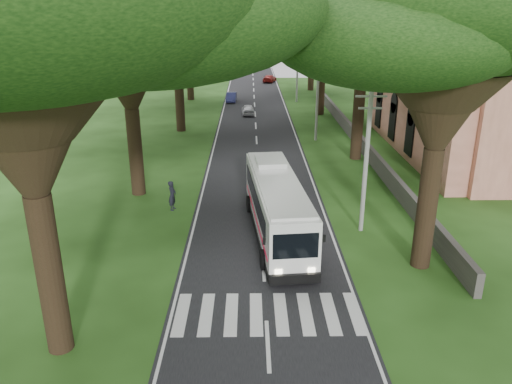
# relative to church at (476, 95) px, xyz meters

# --- Properties ---
(ground) EXTENTS (140.00, 140.00, 0.00)m
(ground) POSITION_rel_church_xyz_m (-17.86, -21.55, -4.91)
(ground) COLOR #1F3F12
(ground) RESTS_ON ground
(road) EXTENTS (8.00, 120.00, 0.04)m
(road) POSITION_rel_church_xyz_m (-17.86, 3.45, -4.90)
(road) COLOR black
(road) RESTS_ON ground
(crosswalk) EXTENTS (8.00, 3.00, 0.01)m
(crosswalk) POSITION_rel_church_xyz_m (-17.86, -23.55, -4.91)
(crosswalk) COLOR silver
(crosswalk) RESTS_ON ground
(property_wall) EXTENTS (0.35, 50.00, 1.20)m
(property_wall) POSITION_rel_church_xyz_m (-8.86, 2.45, -4.31)
(property_wall) COLOR #383533
(property_wall) RESTS_ON ground
(church) EXTENTS (14.00, 24.00, 11.60)m
(church) POSITION_rel_church_xyz_m (0.00, 0.00, 0.00)
(church) COLOR #BC715C
(church) RESTS_ON ground
(pole_near) EXTENTS (1.60, 0.24, 8.00)m
(pole_near) POSITION_rel_church_xyz_m (-12.36, -15.55, -0.73)
(pole_near) COLOR gray
(pole_near) RESTS_ON ground
(pole_mid) EXTENTS (1.60, 0.24, 8.00)m
(pole_mid) POSITION_rel_church_xyz_m (-12.36, 4.45, -0.73)
(pole_mid) COLOR gray
(pole_mid) RESTS_ON ground
(pole_far) EXTENTS (1.60, 0.24, 8.00)m
(pole_far) POSITION_rel_church_xyz_m (-12.36, 24.45, -0.73)
(pole_far) COLOR gray
(pole_far) RESTS_ON ground
(tree_l_mida) EXTENTS (14.23, 14.23, 14.55)m
(tree_l_mida) POSITION_rel_church_xyz_m (-25.86, -9.55, 6.49)
(tree_l_mida) COLOR black
(tree_l_mida) RESTS_ON ground
(tree_r_near) EXTENTS (13.68, 13.68, 14.70)m
(tree_r_near) POSITION_rel_church_xyz_m (-10.36, -19.55, 6.73)
(tree_r_near) COLOR black
(tree_r_near) RESTS_ON ground
(tree_r_mida) EXTENTS (13.41, 13.41, 14.78)m
(tree_r_mida) POSITION_rel_church_xyz_m (-9.86, -1.55, 6.86)
(tree_r_mida) COLOR black
(tree_r_mida) RESTS_ON ground
(tree_r_midb) EXTENTS (13.30, 13.30, 14.48)m
(tree_r_midb) POSITION_rel_church_xyz_m (-10.36, 16.45, 6.59)
(tree_r_midb) COLOR black
(tree_r_midb) RESTS_ON ground
(tree_r_far) EXTENTS (13.22, 13.22, 13.79)m
(tree_r_far) POSITION_rel_church_xyz_m (-9.36, 34.45, 5.93)
(tree_r_far) COLOR black
(tree_r_far) RESTS_ON ground
(coach_bus) EXTENTS (3.34, 11.10, 3.22)m
(coach_bus) POSITION_rel_church_xyz_m (-17.07, -16.08, -3.17)
(coach_bus) COLOR white
(coach_bus) RESTS_ON ground
(distant_car_a) EXTENTS (1.57, 3.53, 1.18)m
(distant_car_a) POSITION_rel_church_xyz_m (-18.66, 16.21, -4.29)
(distant_car_a) COLOR #ACABB0
(distant_car_a) RESTS_ON road
(distant_car_b) EXTENTS (1.37, 3.59, 1.17)m
(distant_car_b) POSITION_rel_church_xyz_m (-20.86, 24.63, -4.29)
(distant_car_b) COLOR navy
(distant_car_b) RESTS_ON road
(distant_car_c) EXTENTS (2.67, 4.32, 1.17)m
(distant_car_c) POSITION_rel_church_xyz_m (-15.19, 42.85, -4.30)
(distant_car_c) COLOR maroon
(distant_car_c) RESTS_ON road
(pedestrian) EXTENTS (0.55, 0.74, 1.83)m
(pedestrian) POSITION_rel_church_xyz_m (-23.20, -12.38, -3.99)
(pedestrian) COLOR black
(pedestrian) RESTS_ON ground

